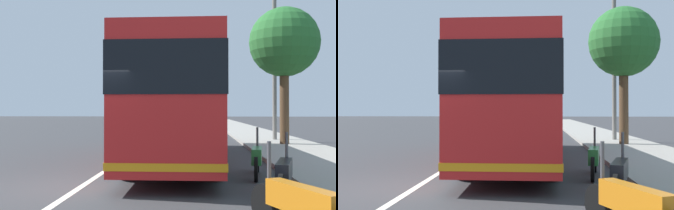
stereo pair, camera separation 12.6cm
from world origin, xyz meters
The scene contains 11 objects.
ground_plane centered at (0.00, 0.00, 0.00)m, with size 220.00×220.00×0.00m, color #38383A.
sidewalk_curb centered at (10.00, -6.62, 0.07)m, with size 110.00×3.60×0.14m, color #9E998E.
lane_divider_line centered at (10.00, 0.00, 0.00)m, with size 110.00×0.16×0.01m, color silver.
coach_bus centered at (5.16, -1.93, 2.03)m, with size 12.20×2.56×3.54m.
motorcycle_mid_row centered at (-3.39, -3.93, 0.48)m, with size 2.17×1.03×1.26m.
motorcycle_far_end centered at (-0.78, -4.27, 0.47)m, with size 2.25×0.72×1.26m.
motorcycle_angled centered at (1.85, -4.13, 0.47)m, with size 2.15×0.45×1.25m.
car_oncoming centered at (28.10, 1.86, 0.72)m, with size 4.41×1.82×1.53m.
car_side_street centered at (40.83, -2.45, 0.68)m, with size 4.03×1.87×1.41m.
roadside_tree_mid_block centered at (10.66, -6.72, 4.91)m, with size 3.30×3.30×6.62m.
utility_pole centered at (13.56, -6.83, 4.30)m, with size 0.23×0.23×8.59m, color slate.
Camera 1 is at (-8.66, -2.58, 1.70)m, focal length 42.86 mm.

